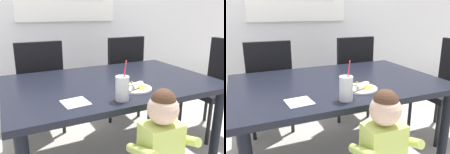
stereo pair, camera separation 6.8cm
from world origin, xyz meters
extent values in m
cube|color=black|center=(0.00, 0.00, 0.68)|extent=(1.59, 1.04, 0.04)
cylinder|color=black|center=(0.71, -0.44, 0.33)|extent=(0.07, 0.07, 0.66)
cylinder|color=black|center=(-0.71, 0.44, 0.33)|extent=(0.07, 0.07, 0.66)
cylinder|color=black|center=(0.71, 0.44, 0.33)|extent=(0.07, 0.07, 0.66)
cube|color=black|center=(-0.44, 0.79, 0.45)|extent=(0.44, 0.44, 0.06)
cube|color=black|center=(-0.44, 0.59, 0.72)|extent=(0.42, 0.05, 0.48)
cylinder|color=black|center=(-0.25, 0.98, 0.21)|extent=(0.04, 0.04, 0.42)
cylinder|color=black|center=(-0.63, 0.98, 0.21)|extent=(0.04, 0.04, 0.42)
cylinder|color=black|center=(-0.25, 0.60, 0.21)|extent=(0.04, 0.04, 0.42)
cylinder|color=black|center=(-0.63, 0.60, 0.21)|extent=(0.04, 0.04, 0.42)
cube|color=black|center=(0.47, 0.80, 0.45)|extent=(0.44, 0.44, 0.06)
cube|color=black|center=(0.47, 0.60, 0.72)|extent=(0.42, 0.05, 0.48)
cylinder|color=black|center=(0.66, 0.99, 0.21)|extent=(0.04, 0.04, 0.42)
cylinder|color=black|center=(0.28, 0.99, 0.21)|extent=(0.04, 0.04, 0.42)
cylinder|color=black|center=(0.66, 0.61, 0.21)|extent=(0.04, 0.04, 0.42)
cylinder|color=black|center=(0.28, 0.61, 0.21)|extent=(0.04, 0.04, 0.42)
cube|color=black|center=(1.10, -0.01, 0.45)|extent=(0.44, 0.44, 0.06)
cylinder|color=black|center=(0.91, 0.18, 0.21)|extent=(0.04, 0.04, 0.42)
cylinder|color=black|center=(0.91, -0.20, 0.21)|extent=(0.04, 0.04, 0.42)
cylinder|color=black|center=(1.29, 0.18, 0.21)|extent=(0.04, 0.04, 0.42)
cube|color=#C6DB66|center=(-0.02, -0.67, 0.49)|extent=(0.22, 0.15, 0.30)
sphere|color=beige|center=(-0.02, -0.67, 0.72)|extent=(0.17, 0.17, 0.17)
sphere|color=#472D1E|center=(-0.02, -0.67, 0.77)|extent=(0.13, 0.13, 0.13)
cylinder|color=#C6DB66|center=(-0.16, -0.69, 0.52)|extent=(0.05, 0.24, 0.13)
cylinder|color=#C6DB66|center=(0.12, -0.69, 0.52)|extent=(0.05, 0.24, 0.13)
cylinder|color=silver|center=(-0.12, -0.40, 0.78)|extent=(0.08, 0.08, 0.15)
cylinder|color=#8C6647|center=(-0.12, -0.40, 0.75)|extent=(0.07, 0.07, 0.08)
torus|color=silver|center=(-0.06, -0.40, 0.77)|extent=(0.06, 0.01, 0.06)
cylinder|color=#E5333F|center=(-0.11, -0.41, 0.84)|extent=(0.01, 0.06, 0.22)
cylinder|color=white|center=(0.06, -0.26, 0.71)|extent=(0.23, 0.23, 0.01)
ellipsoid|color=#F4EAC6|center=(0.07, -0.28, 0.73)|extent=(0.17, 0.12, 0.04)
cube|color=yellow|center=(0.11, -0.29, 0.72)|extent=(0.09, 0.07, 0.01)
cube|color=yellow|center=(0.07, -0.23, 0.72)|extent=(0.09, 0.07, 0.01)
cylinder|color=yellow|center=(0.00, -0.31, 0.77)|extent=(0.03, 0.02, 0.03)
cube|color=silver|center=(-0.39, -0.33, 0.70)|extent=(0.16, 0.16, 0.00)
camera|label=1|loc=(-0.75, -1.57, 1.22)|focal=37.09mm
camera|label=2|loc=(-0.69, -1.59, 1.22)|focal=37.09mm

